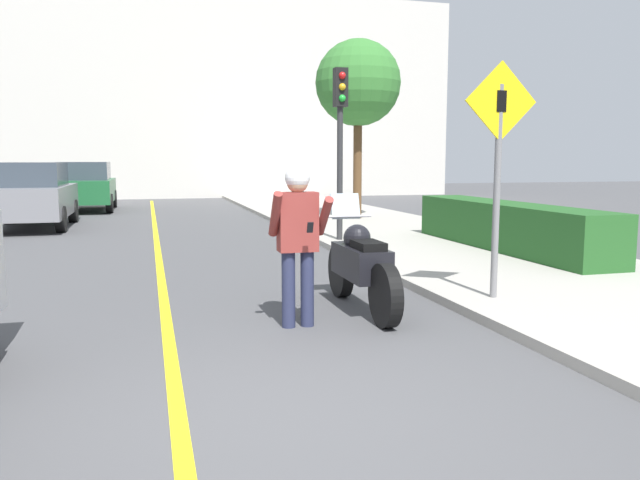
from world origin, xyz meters
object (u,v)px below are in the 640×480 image
object	(u,v)px
traffic_light	(340,121)
parked_car_grey	(31,195)
crossing_sign	(498,158)
street_tree	(358,84)
parked_car_green	(86,186)
person_biker	(298,229)
motorcycle	(361,266)

from	to	relation	value
traffic_light	parked_car_grey	size ratio (longest dim) A/B	0.82
crossing_sign	street_tree	size ratio (longest dim) A/B	0.55
parked_car_green	person_biker	bearing A→B (deg)	-78.09
crossing_sign	parked_car_green	world-z (taller)	crossing_sign
person_biker	traffic_light	size ratio (longest dim) A/B	0.49
person_biker	parked_car_grey	world-z (taller)	same
street_tree	parked_car_grey	world-z (taller)	street_tree
person_biker	parked_car_green	xyz separation A→B (m)	(-3.53, 16.74, -0.17)
person_biker	motorcycle	bearing A→B (deg)	31.03
traffic_light	parked_car_green	bearing A→B (deg)	118.52
person_biker	parked_car_green	size ratio (longest dim) A/B	0.40
traffic_light	street_tree	xyz separation A→B (m)	(1.92, 4.53, 1.31)
person_biker	parked_car_grey	size ratio (longest dim) A/B	0.40
parked_car_grey	motorcycle	bearing A→B (deg)	-63.93
parked_car_green	traffic_light	bearing A→B (deg)	-61.48
crossing_sign	parked_car_green	size ratio (longest dim) A/B	0.65
crossing_sign	street_tree	bearing A→B (deg)	80.13
crossing_sign	street_tree	distance (m)	10.60
motorcycle	parked_car_green	distance (m)	16.81
traffic_light	street_tree	distance (m)	5.09
street_tree	parked_car_green	world-z (taller)	street_tree
motorcycle	parked_car_green	size ratio (longest dim) A/B	0.53
motorcycle	street_tree	xyz separation A→B (m)	(3.37, 10.00, 3.31)
parked_car_grey	parked_car_green	xyz separation A→B (m)	(0.80, 5.59, 0.00)
crossing_sign	traffic_light	xyz separation A→B (m)	(-0.14, 5.71, 0.76)
traffic_light	street_tree	size ratio (longest dim) A/B	0.70
parked_car_green	motorcycle	bearing A→B (deg)	-74.84
parked_car_grey	parked_car_green	distance (m)	5.65
street_tree	parked_car_green	bearing A→B (deg)	141.29
motorcycle	street_tree	world-z (taller)	street_tree
motorcycle	crossing_sign	distance (m)	2.03
person_biker	parked_car_grey	xyz separation A→B (m)	(-4.34, 11.15, -0.17)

